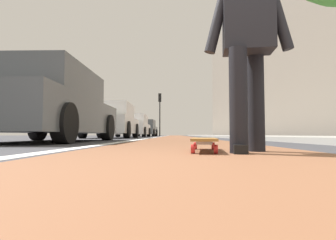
{
  "coord_description": "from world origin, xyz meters",
  "views": [
    {
      "loc": [
        -1.17,
        0.15,
        0.14
      ],
      "look_at": [
        13.74,
        0.52,
        0.95
      ],
      "focal_mm": 29.11,
      "sensor_mm": 36.0,
      "label": 1
    }
  ],
  "objects_px": {
    "skateboard": "(204,141)",
    "parked_car_end": "(146,128)",
    "parked_car_mid": "(112,121)",
    "skater_person": "(248,38)",
    "traffic_light": "(160,107)",
    "parked_car_near": "(48,107)",
    "parked_car_far": "(134,126)"
  },
  "relations": [
    {
      "from": "skateboard",
      "to": "parked_car_end",
      "type": "relative_size",
      "value": 0.21
    },
    {
      "from": "parked_car_near",
      "to": "traffic_light",
      "type": "bearing_deg",
      "value": -3.24
    },
    {
      "from": "parked_car_end",
      "to": "skater_person",
      "type": "bearing_deg",
      "value": -171.76
    },
    {
      "from": "skater_person",
      "to": "parked_car_mid",
      "type": "xyz_separation_m",
      "value": [
        9.67,
        3.36,
        -0.21
      ]
    },
    {
      "from": "parked_car_mid",
      "to": "skateboard",
      "type": "bearing_deg",
      "value": -162.41
    },
    {
      "from": "skateboard",
      "to": "skater_person",
      "type": "relative_size",
      "value": 0.52
    },
    {
      "from": "parked_car_mid",
      "to": "parked_car_end",
      "type": "bearing_deg",
      "value": -0.32
    },
    {
      "from": "parked_car_near",
      "to": "parked_car_end",
      "type": "xyz_separation_m",
      "value": [
        19.43,
        0.08,
        0.01
      ]
    },
    {
      "from": "skater_person",
      "to": "parked_car_near",
      "type": "bearing_deg",
      "value": 44.32
    },
    {
      "from": "parked_car_mid",
      "to": "parked_car_end",
      "type": "xyz_separation_m",
      "value": [
        13.05,
        -0.07,
        -0.01
      ]
    },
    {
      "from": "traffic_light",
      "to": "skater_person",
      "type": "bearing_deg",
      "value": -175.11
    },
    {
      "from": "parked_car_mid",
      "to": "parked_car_end",
      "type": "relative_size",
      "value": 1.07
    },
    {
      "from": "skater_person",
      "to": "traffic_light",
      "type": "xyz_separation_m",
      "value": [
        23.88,
        2.05,
        1.92
      ]
    },
    {
      "from": "skateboard",
      "to": "parked_car_mid",
      "type": "height_order",
      "value": "parked_car_mid"
    },
    {
      "from": "skateboard",
      "to": "parked_car_mid",
      "type": "xyz_separation_m",
      "value": [
        9.52,
        3.02,
        0.64
      ]
    },
    {
      "from": "skater_person",
      "to": "parked_car_near",
      "type": "relative_size",
      "value": 0.38
    },
    {
      "from": "skateboard",
      "to": "skater_person",
      "type": "bearing_deg",
      "value": -113.27
    },
    {
      "from": "skater_person",
      "to": "parked_car_far",
      "type": "xyz_separation_m",
      "value": [
        15.86,
        3.3,
        -0.24
      ]
    },
    {
      "from": "parked_car_end",
      "to": "skateboard",
      "type": "bearing_deg",
      "value": -172.56
    },
    {
      "from": "skateboard",
      "to": "parked_car_far",
      "type": "distance_m",
      "value": 16.0
    },
    {
      "from": "skateboard",
      "to": "parked_car_end",
      "type": "distance_m",
      "value": 22.77
    },
    {
      "from": "skateboard",
      "to": "skater_person",
      "type": "distance_m",
      "value": 0.92
    },
    {
      "from": "skater_person",
      "to": "parked_car_end",
      "type": "height_order",
      "value": "skater_person"
    },
    {
      "from": "parked_car_mid",
      "to": "parked_car_far",
      "type": "relative_size",
      "value": 0.98
    },
    {
      "from": "traffic_light",
      "to": "skateboard",
      "type": "bearing_deg",
      "value": -175.9
    },
    {
      "from": "skateboard",
      "to": "parked_car_mid",
      "type": "relative_size",
      "value": 0.19
    },
    {
      "from": "parked_car_near",
      "to": "parked_car_mid",
      "type": "bearing_deg",
      "value": 1.37
    },
    {
      "from": "parked_car_near",
      "to": "parked_car_far",
      "type": "relative_size",
      "value": 0.96
    },
    {
      "from": "skateboard",
      "to": "traffic_light",
      "type": "height_order",
      "value": "traffic_light"
    },
    {
      "from": "parked_car_near",
      "to": "parked_car_mid",
      "type": "xyz_separation_m",
      "value": [
        6.38,
        0.15,
        0.01
      ]
    },
    {
      "from": "traffic_light",
      "to": "parked_car_mid",
      "type": "bearing_deg",
      "value": 174.7
    },
    {
      "from": "parked_car_mid",
      "to": "parked_car_far",
      "type": "height_order",
      "value": "parked_car_mid"
    }
  ]
}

